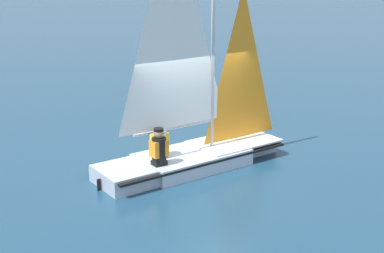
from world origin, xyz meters
TOP-DOWN VIEW (x-y plane):
  - ground_plane at (0.00, 0.00)m, footprint 260.00×260.00m
  - sailboat_main at (-0.01, -0.01)m, footprint 3.62×4.43m
  - sailor_helm at (0.56, 0.54)m, footprint 0.42×0.43m
  - sailor_crew at (0.36, 1.01)m, footprint 0.42×0.43m

SIDE VIEW (x-z plane):
  - ground_plane at x=0.00m, z-range 0.00..0.00m
  - sailor_helm at x=0.56m, z-range 0.04..1.20m
  - sailor_crew at x=0.36m, z-range 0.05..1.21m
  - sailboat_main at x=-0.01m, z-range -2.01..3.72m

